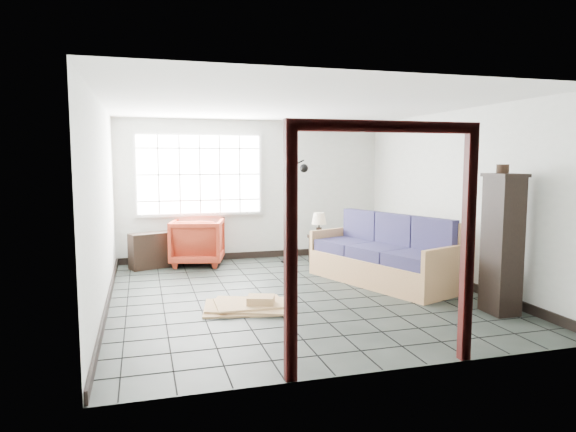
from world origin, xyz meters
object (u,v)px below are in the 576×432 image
object	(u,v)px
futon_sofa	(384,258)
armchair	(198,239)
tall_shelf	(502,243)
side_table	(323,241)

from	to	relation	value
futon_sofa	armchair	distance (m)	3.36
futon_sofa	tall_shelf	size ratio (longest dim) A/B	1.47
side_table	tall_shelf	bearing A→B (deg)	-72.50
tall_shelf	side_table	bearing A→B (deg)	109.23
futon_sofa	side_table	distance (m)	1.65
armchair	tall_shelf	bearing A→B (deg)	143.80
futon_sofa	side_table	world-z (taller)	futon_sofa
futon_sofa	tall_shelf	world-z (taller)	tall_shelf
armchair	tall_shelf	world-z (taller)	tall_shelf
side_table	tall_shelf	world-z (taller)	tall_shelf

